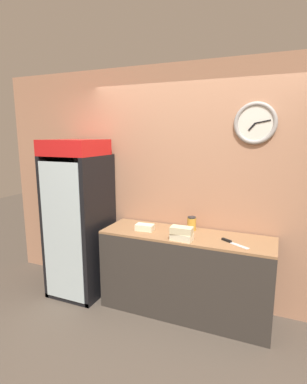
# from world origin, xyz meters

# --- Properties ---
(ground_plane) EXTENTS (14.00, 14.00, 0.00)m
(ground_plane) POSITION_xyz_m (0.00, 0.00, 0.00)
(ground_plane) COLOR #4C4238
(wall_back) EXTENTS (5.20, 0.10, 2.70)m
(wall_back) POSITION_xyz_m (0.01, 1.15, 1.36)
(wall_back) COLOR #AD7A5B
(wall_back) RESTS_ON ground_plane
(prep_counter) EXTENTS (1.82, 0.56, 0.90)m
(prep_counter) POSITION_xyz_m (0.00, 0.83, 0.45)
(prep_counter) COLOR #332D28
(prep_counter) RESTS_ON ground_plane
(beverage_cooler) EXTENTS (0.63, 0.67, 1.88)m
(beverage_cooler) POSITION_xyz_m (-1.32, 0.82, 1.02)
(beverage_cooler) COLOR black
(beverage_cooler) RESTS_ON ground_plane
(sandwich_stack_bottom) EXTENTS (0.23, 0.13, 0.07)m
(sandwich_stack_bottom) POSITION_xyz_m (0.01, 0.63, 0.93)
(sandwich_stack_bottom) COLOR beige
(sandwich_stack_bottom) RESTS_ON prep_counter
(sandwich_stack_middle) EXTENTS (0.22, 0.12, 0.07)m
(sandwich_stack_middle) POSITION_xyz_m (0.01, 0.63, 1.00)
(sandwich_stack_middle) COLOR beige
(sandwich_stack_middle) RESTS_ON sandwich_stack_bottom
(sandwich_flat_left) EXTENTS (0.20, 0.13, 0.07)m
(sandwich_flat_left) POSITION_xyz_m (-0.46, 0.78, 0.93)
(sandwich_flat_left) COLOR beige
(sandwich_flat_left) RESTS_ON prep_counter
(chefs_knife) EXTENTS (0.29, 0.19, 0.02)m
(chefs_knife) POSITION_xyz_m (0.48, 0.75, 0.90)
(chefs_knife) COLOR silver
(chefs_knife) RESTS_ON prep_counter
(condiment_jar) EXTENTS (0.10, 0.10, 0.15)m
(condiment_jar) POSITION_xyz_m (0.01, 0.99, 0.97)
(condiment_jar) COLOR gold
(condiment_jar) RESTS_ON prep_counter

